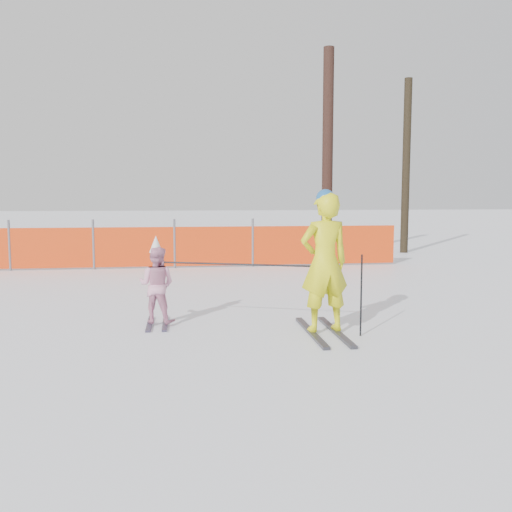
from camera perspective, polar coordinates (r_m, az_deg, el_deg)
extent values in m
plane|color=white|center=(7.72, 0.49, -7.80)|extent=(120.00, 120.00, 0.00)
cube|color=black|center=(7.76, 5.54, -7.60)|extent=(0.09, 1.68, 0.04)
cube|color=black|center=(7.84, 7.98, -7.48)|extent=(0.09, 1.68, 0.04)
imported|color=yellow|center=(7.63, 6.86, -0.65)|extent=(0.74, 0.54, 1.85)
sphere|color=#1C599C|center=(7.58, 6.94, 5.74)|extent=(0.24, 0.24, 0.24)
cube|color=black|center=(8.39, -10.59, -6.67)|extent=(0.09, 0.96, 0.03)
cube|color=black|center=(8.38, -9.07, -6.66)|extent=(0.09, 0.96, 0.03)
imported|color=pink|center=(8.28, -9.90, -2.86)|extent=(0.64, 0.57, 1.10)
cone|color=white|center=(8.20, -9.98, 1.18)|extent=(0.19, 0.19, 0.24)
cylinder|color=black|center=(7.63, 10.47, -3.91)|extent=(0.02, 0.02, 1.08)
cylinder|color=black|center=(7.85, -1.86, -0.83)|extent=(2.02, 0.76, 0.02)
cylinder|color=#595960|center=(15.18, -23.43, 0.98)|extent=(0.06, 0.06, 1.25)
cylinder|color=#595960|center=(14.75, -15.94, 1.11)|extent=(0.06, 0.06, 1.25)
cylinder|color=#595960|center=(14.59, -8.15, 1.24)|extent=(0.06, 0.06, 1.25)
cylinder|color=#595960|center=(14.70, -0.33, 1.34)|extent=(0.06, 0.06, 1.25)
cylinder|color=#595960|center=(15.08, 7.24, 1.41)|extent=(0.06, 0.06, 1.25)
cube|color=red|center=(14.96, -20.12, 0.75)|extent=(17.79, 0.03, 1.00)
cylinder|color=black|center=(17.22, 7.17, 10.11)|extent=(0.32, 0.32, 6.12)
cylinder|color=black|center=(18.93, 14.78, 8.64)|extent=(0.25, 0.25, 5.49)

